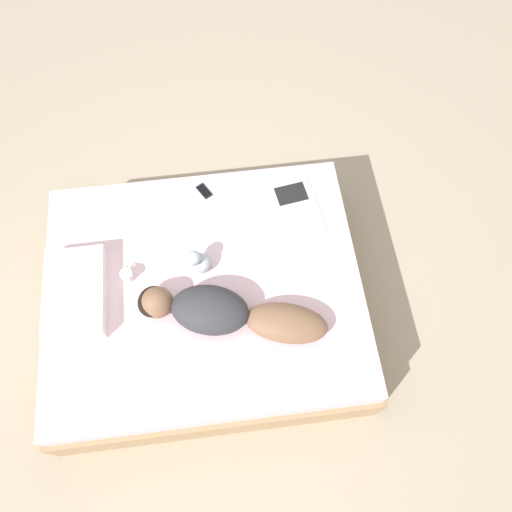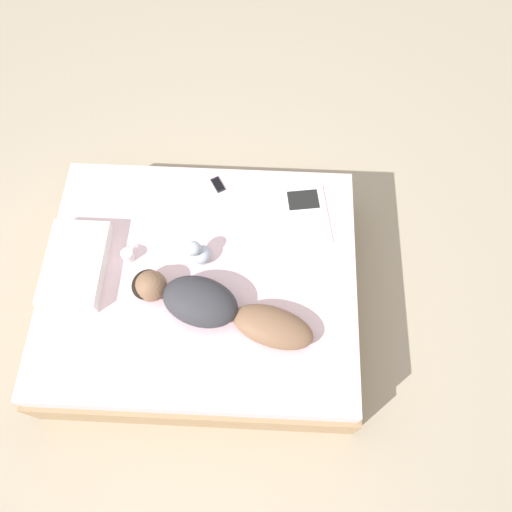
# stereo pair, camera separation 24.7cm
# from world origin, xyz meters

# --- Properties ---
(ground_plane) EXTENTS (12.00, 12.00, 0.00)m
(ground_plane) POSITION_xyz_m (0.00, 0.00, 0.00)
(ground_plane) COLOR #B7A88E
(bed) EXTENTS (1.81, 2.17, 0.53)m
(bed) POSITION_xyz_m (0.00, 0.00, 0.26)
(bed) COLOR tan
(bed) RESTS_ON ground_plane
(person) EXTENTS (0.56, 1.23, 0.22)m
(person) POSITION_xyz_m (-0.25, -0.12, 0.63)
(person) COLOR brown
(person) RESTS_ON bed
(open_magazine) EXTENTS (0.53, 0.38, 0.01)m
(open_magazine) POSITION_xyz_m (0.51, -0.71, 0.53)
(open_magazine) COLOR white
(open_magazine) RESTS_ON bed
(coffee_mug) EXTENTS (0.12, 0.08, 0.08)m
(coffee_mug) POSITION_xyz_m (0.11, 0.49, 0.57)
(coffee_mug) COLOR white
(coffee_mug) RESTS_ON bed
(cell_phone) EXTENTS (0.14, 0.12, 0.01)m
(cell_phone) POSITION_xyz_m (0.73, -0.07, 0.53)
(cell_phone) COLOR black
(cell_phone) RESTS_ON bed
(plush_toy) EXTENTS (0.14, 0.16, 0.20)m
(plush_toy) POSITION_xyz_m (0.13, 0.00, 0.62)
(plush_toy) COLOR #B2BCCC
(plush_toy) RESTS_ON bed
(pillow) EXTENTS (0.62, 0.38, 0.12)m
(pillow) POSITION_xyz_m (0.02, 0.82, 0.59)
(pillow) COLOR white
(pillow) RESTS_ON bed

